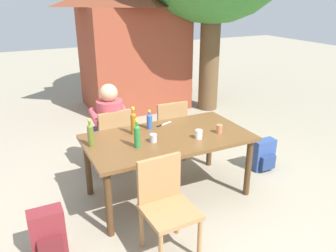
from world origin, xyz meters
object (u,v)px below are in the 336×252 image
at_px(person_in_white_shirt, 109,123).
at_px(bottle_blue, 149,121).
at_px(chair_near_left, 166,201).
at_px(table_knife, 163,124).
at_px(chair_far_left, 113,138).
at_px(bottle_amber, 134,123).
at_px(dining_table, 168,143).
at_px(cup_white, 199,134).
at_px(brick_kiosk, 133,40).
at_px(cup_steel, 153,138).
at_px(backpack_by_near_side, 264,155).
at_px(backpack_by_far_side, 48,235).
at_px(bottle_olive, 91,134).
at_px(chair_far_right, 169,127).
at_px(cup_terracotta, 219,129).
at_px(bottle_green, 137,136).

bearing_deg(person_in_white_shirt, bottle_blue, -62.52).
distance_m(chair_near_left, table_knife, 1.25).
xyz_separation_m(chair_far_left, person_in_white_shirt, (-0.01, 0.11, 0.17)).
height_order(person_in_white_shirt, bottle_amber, person_in_white_shirt).
bearing_deg(dining_table, cup_white, -36.73).
height_order(dining_table, bottle_blue, bottle_blue).
height_order(table_knife, brick_kiosk, brick_kiosk).
bearing_deg(chair_far_left, cup_steel, -77.28).
bearing_deg(cup_steel, dining_table, 18.37).
bearing_deg(backpack_by_near_side, backpack_by_far_side, -171.13).
xyz_separation_m(chair_far_left, cup_white, (0.67, -0.98, 0.29)).
height_order(chair_far_left, bottle_amber, bottle_amber).
height_order(cup_white, backpack_by_far_side, cup_white).
bearing_deg(bottle_olive, cup_white, -16.37).
height_order(chair_far_right, brick_kiosk, brick_kiosk).
height_order(bottle_amber, table_knife, bottle_amber).
xyz_separation_m(person_in_white_shirt, backpack_by_near_side, (1.80, -0.91, -0.46)).
bearing_deg(backpack_by_near_side, person_in_white_shirt, 153.29).
relative_size(backpack_by_near_side, brick_kiosk, 0.17).
relative_size(bottle_olive, cup_terracotta, 3.04).
bearing_deg(bottle_olive, bottle_green, -29.94).
xyz_separation_m(bottle_olive, cup_steel, (0.61, -0.19, -0.09)).
distance_m(chair_far_left, cup_white, 1.23).
bearing_deg(bottle_green, cup_steel, 14.61).
distance_m(cup_steel, backpack_by_far_side, 1.35).
bearing_deg(bottle_blue, cup_steel, -107.23).
height_order(table_knife, backpack_by_far_side, table_knife).
bearing_deg(chair_far_left, brick_kiosk, 63.61).
distance_m(chair_near_left, bottle_green, 0.76).
distance_m(dining_table, backpack_by_far_side, 1.52).
xyz_separation_m(chair_far_right, chair_near_left, (-0.81, -1.57, 0.00)).
bearing_deg(cup_steel, bottle_green, -165.39).
bearing_deg(backpack_by_far_side, chair_far_left, 51.35).
xyz_separation_m(bottle_olive, backpack_by_far_side, (-0.57, -0.57, -0.63)).
xyz_separation_m(bottle_green, brick_kiosk, (1.28, 3.47, 0.46)).
height_order(dining_table, chair_far_left, chair_far_left).
bearing_deg(cup_steel, backpack_by_far_side, -162.10).
height_order(chair_far_left, bottle_blue, bottle_blue).
height_order(dining_table, chair_far_right, chair_far_right).
distance_m(chair_near_left, bottle_olive, 1.06).
bearing_deg(bottle_amber, cup_white, -36.25).
distance_m(chair_far_right, bottle_olive, 1.43).
distance_m(bottle_amber, cup_steel, 0.33).
distance_m(bottle_blue, table_knife, 0.21).
bearing_deg(bottle_blue, backpack_by_near_side, -11.72).
distance_m(chair_far_left, bottle_amber, 0.68).
bearing_deg(dining_table, bottle_olive, 171.79).
bearing_deg(chair_far_right, bottle_olive, -151.25).
xyz_separation_m(chair_far_left, backpack_by_near_side, (1.80, -0.80, -0.29)).
xyz_separation_m(bottle_amber, cup_steel, (0.11, -0.29, -0.09)).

